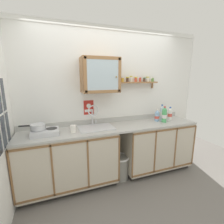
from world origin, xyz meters
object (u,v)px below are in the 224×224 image
(bottle_water_blue_3, at_px, (157,116))
(hot_plate_stove, at_px, (45,132))
(bottle_soda_green_0, at_px, (164,115))
(wall_cabinet, at_px, (100,75))
(trash_bin, at_px, (120,166))
(sink, at_px, (96,128))
(bottle_water_clear_1, at_px, (162,113))
(saucepan, at_px, (38,127))
(mug, at_px, (73,129))
(bottle_opaque_white_2, at_px, (170,114))
(warning_sign, at_px, (89,108))

(bottle_water_blue_3, bearing_deg, hot_plate_stove, -178.50)
(bottle_soda_green_0, bearing_deg, hot_plate_stove, 178.52)
(wall_cabinet, bearing_deg, trash_bin, -30.48)
(sink, relative_size, bottle_water_clear_1, 1.80)
(hot_plate_stove, height_order, saucepan, saucepan)
(saucepan, height_order, wall_cabinet, wall_cabinet)
(sink, relative_size, saucepan, 1.59)
(saucepan, distance_m, mug, 0.48)
(bottle_opaque_white_2, height_order, mug, bottle_opaque_white_2)
(bottle_water_clear_1, xyz_separation_m, wall_cabinet, (-1.15, 0.08, 0.68))
(sink, distance_m, bottle_opaque_white_2, 1.41)
(bottle_opaque_white_2, height_order, trash_bin, bottle_opaque_white_2)
(saucepan, bearing_deg, bottle_opaque_white_2, -0.48)
(hot_plate_stove, xyz_separation_m, saucepan, (-0.09, 0.02, 0.08))
(saucepan, relative_size, bottle_opaque_white_2, 1.34)
(hot_plate_stove, xyz_separation_m, warning_sign, (0.69, 0.29, 0.25))
(sink, bearing_deg, mug, -162.77)
(wall_cabinet, bearing_deg, warning_sign, 135.98)
(saucepan, xyz_separation_m, bottle_water_blue_3, (2.00, 0.03, -0.02))
(wall_cabinet, relative_size, warning_sign, 2.45)
(wall_cabinet, bearing_deg, saucepan, -173.25)
(saucepan, bearing_deg, wall_cabinet, 6.75)
(wall_cabinet, bearing_deg, hot_plate_stove, -171.11)
(bottle_soda_green_0, height_order, warning_sign, warning_sign)
(hot_plate_stove, distance_m, warning_sign, 0.79)
(sink, height_order, trash_bin, sink)
(hot_plate_stove, bearing_deg, trash_bin, -1.68)
(trash_bin, bearing_deg, mug, -178.14)
(hot_plate_stove, xyz_separation_m, mug, (0.38, -0.06, 0.02))
(bottle_opaque_white_2, distance_m, wall_cabinet, 1.48)
(bottle_water_clear_1, relative_size, wall_cabinet, 0.52)
(saucepan, bearing_deg, sink, 2.38)
(sink, relative_size, hot_plate_stove, 1.48)
(bottle_water_clear_1, height_order, wall_cabinet, wall_cabinet)
(wall_cabinet, bearing_deg, bottle_opaque_white_2, -5.79)
(sink, height_order, bottle_water_clear_1, sink)
(saucepan, relative_size, bottle_water_blue_3, 1.54)
(warning_sign, bearing_deg, sink, -76.67)
(bottle_water_blue_3, height_order, trash_bin, bottle_water_blue_3)
(bottle_opaque_white_2, bearing_deg, trash_bin, -177.95)
(bottle_water_blue_3, distance_m, trash_bin, 1.12)
(trash_bin, bearing_deg, warning_sign, 143.98)
(bottle_water_clear_1, relative_size, bottle_opaque_white_2, 1.18)
(bottle_water_blue_3, distance_m, mug, 1.53)
(mug, bearing_deg, bottle_opaque_white_2, 1.97)
(bottle_water_clear_1, bearing_deg, warning_sign, 169.54)
(hot_plate_stove, relative_size, warning_sign, 1.55)
(bottle_opaque_white_2, relative_size, bottle_water_blue_3, 1.15)
(saucepan, height_order, bottle_water_blue_3, bottle_water_blue_3)
(hot_plate_stove, height_order, wall_cabinet, wall_cabinet)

